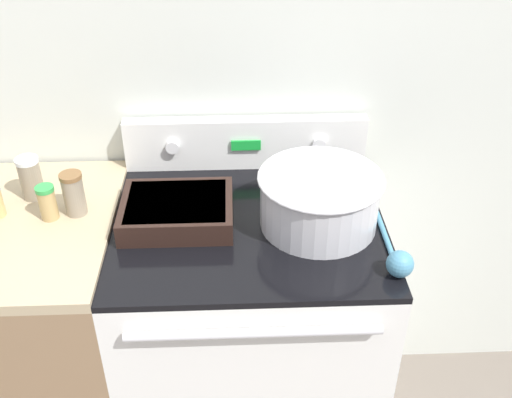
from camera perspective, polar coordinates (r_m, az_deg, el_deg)
kitchen_wall at (r=1.81m, az=-1.11°, el=12.63°), size 8.00×0.05×2.50m
stove_range at (r=1.95m, az=-0.58°, el=-13.34°), size 0.74×0.68×0.94m
control_panel at (r=1.85m, az=-0.99°, el=5.38°), size 0.74×0.07×0.16m
side_counter at (r=2.03m, az=-18.42°, el=-13.08°), size 0.47×0.65×0.95m
mixing_bowl at (r=1.59m, az=6.06°, el=0.16°), size 0.33×0.33×0.15m
casserole_dish at (r=1.63m, az=-7.52°, el=-1.00°), size 0.30×0.24×0.07m
ladle at (r=1.50m, az=13.37°, el=-5.71°), size 0.07×0.29×0.07m
spice_jar_brown_cap at (r=1.69m, az=-16.97°, el=0.50°), size 0.06×0.06×0.12m
spice_jar_green_cap at (r=1.70m, az=-19.25°, el=-0.30°), size 0.05×0.05×0.10m
spice_jar_white_cap at (r=1.80m, az=-20.67°, el=1.90°), size 0.06×0.06×0.13m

